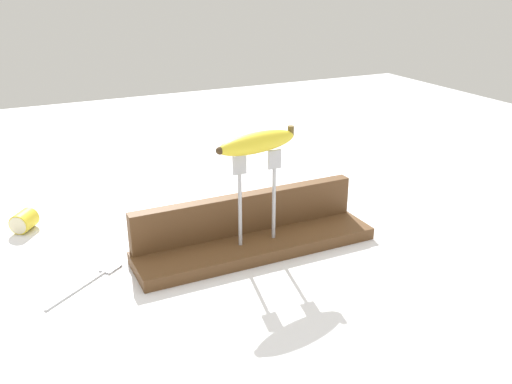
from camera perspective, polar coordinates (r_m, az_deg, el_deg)
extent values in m
plane|color=silver|center=(1.09, 0.00, -6.04)|extent=(3.00, 3.00, 0.00)
cube|color=brown|center=(1.09, 0.00, -5.48)|extent=(0.48, 0.12, 0.02)
cube|color=brown|center=(1.10, -1.03, -2.12)|extent=(0.47, 0.03, 0.08)
cylinder|color=#B2B2B7|center=(1.03, -1.65, -1.88)|extent=(0.01, 0.01, 0.14)
cube|color=#B2B2B7|center=(1.00, -1.70, 2.80)|extent=(0.03, 0.01, 0.04)
cylinder|color=#B2B2B7|center=(1.06, 1.84, -1.22)|extent=(0.01, 0.01, 0.14)
cube|color=#B2B2B7|center=(1.03, 1.90, 3.36)|extent=(0.03, 0.01, 0.04)
ellipsoid|color=yellow|center=(1.01, 0.13, 5.08)|extent=(0.17, 0.07, 0.04)
cylinder|color=brown|center=(1.05, 3.58, 6.29)|extent=(0.01, 0.01, 0.02)
sphere|color=#3F2D19|center=(0.96, -3.73, 4.24)|extent=(0.01, 0.01, 0.01)
cylinder|color=#B2B2B7|center=(1.01, -17.93, -9.47)|extent=(0.11, 0.09, 0.01)
cube|color=#B2B2B7|center=(1.06, -14.68, -7.45)|extent=(0.04, 0.04, 0.01)
cylinder|color=yellow|center=(1.27, -22.65, -2.75)|extent=(0.06, 0.06, 0.04)
cylinder|color=beige|center=(1.25, -23.21, -3.19)|extent=(0.03, 0.02, 0.04)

